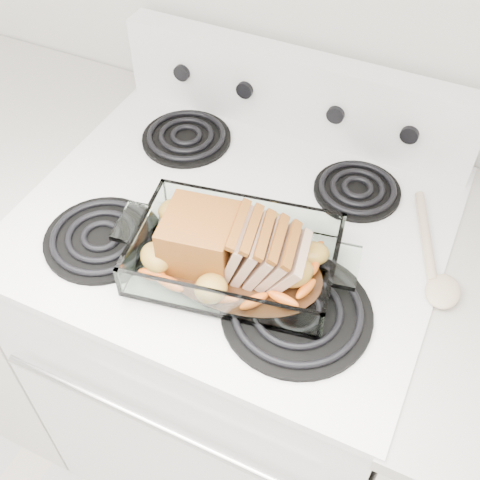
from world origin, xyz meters
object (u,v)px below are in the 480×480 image
at_px(counter_left, 21,259).
at_px(pork_roast, 222,241).
at_px(electric_range, 236,344).
at_px(baking_dish, 235,259).

height_order(counter_left, pork_roast, pork_roast).
height_order(electric_range, counter_left, electric_range).
distance_m(counter_left, baking_dish, 0.88).
height_order(electric_range, baking_dish, electric_range).
bearing_deg(baking_dish, counter_left, 160.62).
bearing_deg(pork_roast, electric_range, 119.18).
relative_size(counter_left, pork_roast, 3.83).
bearing_deg(pork_roast, counter_left, -176.55).
bearing_deg(counter_left, baking_dish, -9.26).
distance_m(baking_dish, pork_roast, 0.04).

